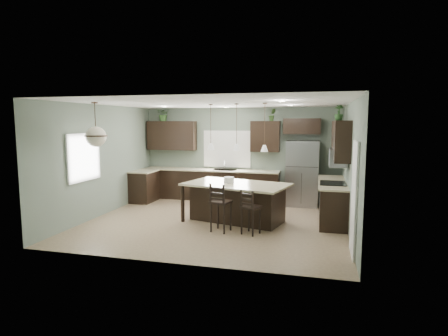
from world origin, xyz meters
TOP-DOWN VIEW (x-y plane):
  - ground at (0.00, 0.00)m, footprint 6.00×6.00m
  - pantry_door at (2.98, -1.55)m, footprint 0.04×0.82m
  - window_back at (-0.40, 2.73)m, footprint 1.35×0.02m
  - window_left at (-2.98, -0.80)m, footprint 0.02×1.10m
  - left_return_cabs at (-2.70, 1.70)m, footprint 0.60×0.90m
  - left_return_countertop at (-2.68, 1.70)m, footprint 0.66×0.96m
  - back_lower_cabs at (-0.85, 2.45)m, footprint 4.20×0.60m
  - back_countertop at (-0.85, 2.43)m, footprint 4.20×0.66m
  - sink_inset at (-0.40, 2.43)m, footprint 0.70×0.45m
  - faucet at (-0.40, 2.40)m, footprint 0.02×0.02m
  - back_upper_left at (-2.15, 2.58)m, footprint 1.55×0.34m
  - back_upper_right at (0.80, 2.58)m, footprint 0.85×0.34m
  - fridge_header at (1.85, 2.58)m, footprint 1.05×0.34m
  - right_lower_cabs at (2.70, 0.87)m, footprint 0.60×2.35m
  - right_countertop at (2.68, 0.87)m, footprint 0.66×2.35m
  - cooktop at (2.68, 0.60)m, footprint 0.58×0.75m
  - wall_oven_front at (2.40, 0.60)m, footprint 0.01×0.72m
  - right_upper_cabs at (2.83, 0.87)m, footprint 0.34×2.35m
  - microwave at (2.78, 0.60)m, footprint 0.40×0.75m
  - refrigerator at (1.90, 2.33)m, footprint 0.90×0.74m
  - kitchen_island at (0.47, 0.13)m, footprint 2.65×1.91m
  - serving_dish at (0.28, 0.18)m, footprint 0.24×0.24m
  - bar_stool_center at (0.32, -0.75)m, footprint 0.48×0.48m
  - bar_stool_right at (0.99, -0.78)m, footprint 0.47×0.47m
  - pendant_left at (-0.21, 0.30)m, footprint 0.17×0.17m
  - pendant_center at (0.47, 0.13)m, footprint 0.17×0.17m
  - pendant_right at (1.15, -0.05)m, footprint 0.17×0.17m
  - chandelier at (-2.37, -1.19)m, footprint 0.49×0.49m
  - plant_back_left at (-2.40, 2.55)m, footprint 0.50×0.47m
  - plant_back_right at (1.00, 2.55)m, footprint 0.25×0.23m
  - plant_right_wall at (2.80, 1.50)m, footprint 0.28×0.28m
  - room_shell at (0.00, 0.00)m, footprint 6.00×6.00m

SIDE VIEW (x-z plane):
  - ground at x=0.00m, z-range 0.00..0.00m
  - left_return_cabs at x=-2.70m, z-range 0.00..0.90m
  - back_lower_cabs at x=-0.85m, z-range 0.00..0.90m
  - right_lower_cabs at x=2.70m, z-range 0.00..0.90m
  - wall_oven_front at x=2.40m, z-range 0.15..0.75m
  - kitchen_island at x=0.47m, z-range 0.00..0.92m
  - bar_stool_right at x=0.99m, z-range 0.00..0.97m
  - bar_stool_center at x=0.32m, z-range 0.00..1.07m
  - left_return_countertop at x=-2.68m, z-range 0.90..0.94m
  - back_countertop at x=-0.85m, z-range 0.90..0.94m
  - right_countertop at x=2.68m, z-range 0.90..0.94m
  - refrigerator at x=1.90m, z-range 0.00..1.85m
  - sink_inset at x=-0.40m, z-range 0.93..0.94m
  - cooktop at x=2.68m, z-range 0.93..0.95m
  - serving_dish at x=0.28m, z-range 0.92..1.06m
  - pantry_door at x=2.98m, z-range 0.00..2.04m
  - faucet at x=-0.40m, z-range 0.94..1.22m
  - window_back at x=-0.40m, z-range 1.05..2.05m
  - window_left at x=-2.98m, z-range 1.05..2.05m
  - microwave at x=2.78m, z-range 1.35..1.75m
  - room_shell at x=0.00m, z-range -1.30..4.70m
  - back_upper_left at x=-2.15m, z-range 1.50..2.40m
  - back_upper_right at x=0.80m, z-range 1.50..2.40m
  - right_upper_cabs at x=2.83m, z-range 1.50..2.40m
  - fridge_header at x=1.85m, z-range 2.02..2.48m
  - pendant_left at x=-0.21m, z-range 1.70..2.80m
  - pendant_center at x=0.47m, z-range 1.70..2.80m
  - pendant_right at x=1.15m, z-range 1.70..2.80m
  - chandelier at x=-2.37m, z-range 1.83..2.80m
  - plant_back_right at x=1.00m, z-range 2.40..2.76m
  - plant_right_wall at x=2.80m, z-range 2.40..2.80m
  - plant_back_left at x=-2.40m, z-range 2.40..2.85m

